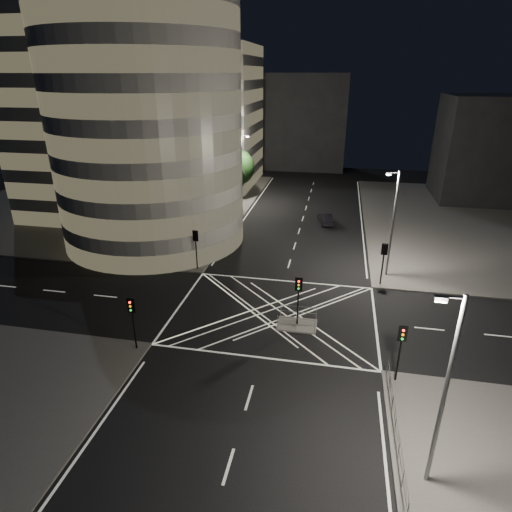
% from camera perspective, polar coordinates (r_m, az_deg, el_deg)
% --- Properties ---
extents(ground, '(120.00, 120.00, 0.00)m').
position_cam_1_polar(ground, '(35.16, 2.47, -7.64)').
color(ground, black).
rests_on(ground, ground).
extents(sidewalk_far_left, '(42.00, 42.00, 0.15)m').
position_cam_1_polar(sidewalk_far_left, '(68.30, -18.74, 6.79)').
color(sidewalk_far_left, '#555350').
rests_on(sidewalk_far_left, ground).
extents(central_island, '(3.00, 2.00, 0.15)m').
position_cam_1_polar(central_island, '(33.66, 5.49, -9.13)').
color(central_island, slate).
rests_on(central_island, ground).
extents(office_tower_curved, '(30.00, 29.00, 27.20)m').
position_cam_1_polar(office_tower_curved, '(54.93, -16.86, 16.71)').
color(office_tower_curved, gray).
rests_on(office_tower_curved, sidewalk_far_left).
extents(office_block_rear, '(24.00, 16.00, 22.00)m').
position_cam_1_polar(office_block_rear, '(76.83, -9.48, 17.84)').
color(office_block_rear, gray).
rests_on(office_block_rear, sidewalk_far_left).
extents(building_right_far, '(14.00, 12.00, 15.00)m').
position_cam_1_polar(building_right_far, '(73.89, 28.73, 12.43)').
color(building_right_far, black).
rests_on(building_right_far, sidewalk_far_right).
extents(building_far_end, '(18.00, 8.00, 18.00)m').
position_cam_1_polar(building_far_end, '(88.71, 5.89, 17.32)').
color(building_far_end, black).
rests_on(building_far_end, ground).
extents(tree_a, '(4.78, 4.78, 6.94)m').
position_cam_1_polar(tree_a, '(43.79, -9.33, 4.71)').
color(tree_a, black).
rests_on(tree_a, sidewalk_far_left).
extents(tree_b, '(5.25, 5.25, 8.04)m').
position_cam_1_polar(tree_b, '(48.96, -7.02, 7.85)').
color(tree_b, black).
rests_on(tree_b, sidewalk_far_left).
extents(tree_c, '(4.03, 4.03, 6.45)m').
position_cam_1_polar(tree_c, '(54.73, -5.07, 8.61)').
color(tree_c, black).
rests_on(tree_c, sidewalk_far_left).
extents(tree_d, '(4.27, 4.27, 7.04)m').
position_cam_1_polar(tree_d, '(60.24, -3.51, 10.46)').
color(tree_d, black).
rests_on(tree_d, sidewalk_far_left).
extents(tree_e, '(4.50, 4.50, 7.33)m').
position_cam_1_polar(tree_e, '(65.90, -2.20, 11.75)').
color(tree_e, black).
rests_on(tree_e, sidewalk_far_left).
extents(traffic_signal_fl, '(0.55, 0.22, 4.00)m').
position_cam_1_polar(traffic_signal_fl, '(41.77, -8.03, 1.79)').
color(traffic_signal_fl, black).
rests_on(traffic_signal_fl, sidewalk_far_left).
extents(traffic_signal_nl, '(0.55, 0.22, 4.00)m').
position_cam_1_polar(traffic_signal_nl, '(30.54, -16.18, -7.47)').
color(traffic_signal_nl, black).
rests_on(traffic_signal_nl, sidewalk_near_left).
extents(traffic_signal_fr, '(0.55, 0.22, 4.00)m').
position_cam_1_polar(traffic_signal_fr, '(39.92, 16.66, -0.04)').
color(traffic_signal_fr, black).
rests_on(traffic_signal_fr, sidewalk_far_right).
extents(traffic_signal_nr, '(0.55, 0.22, 4.00)m').
position_cam_1_polar(traffic_signal_nr, '(27.95, 18.79, -10.94)').
color(traffic_signal_nr, black).
rests_on(traffic_signal_nr, sidewalk_near_right).
extents(traffic_signal_island, '(0.55, 0.22, 4.00)m').
position_cam_1_polar(traffic_signal_island, '(32.23, 5.68, -4.86)').
color(traffic_signal_island, black).
rests_on(traffic_signal_island, central_island).
extents(street_lamp_left_near, '(1.25, 0.25, 10.00)m').
position_cam_1_polar(street_lamp_left_near, '(45.80, -6.90, 7.26)').
color(street_lamp_left_near, slate).
rests_on(street_lamp_left_near, sidewalk_far_left).
extents(street_lamp_left_far, '(1.25, 0.25, 10.00)m').
position_cam_1_polar(street_lamp_left_far, '(62.67, -1.88, 11.76)').
color(street_lamp_left_far, slate).
rests_on(street_lamp_left_far, sidewalk_far_left).
extents(street_lamp_right_far, '(1.25, 0.25, 10.00)m').
position_cam_1_polar(street_lamp_right_far, '(41.14, 17.72, 4.45)').
color(street_lamp_right_far, slate).
rests_on(street_lamp_right_far, sidewalk_far_right).
extents(street_lamp_right_near, '(1.25, 0.25, 10.00)m').
position_cam_1_polar(street_lamp_right_near, '(20.84, 23.78, -15.97)').
color(street_lamp_right_near, slate).
rests_on(street_lamp_right_near, sidewalk_near_right).
extents(railing_near_right, '(0.06, 11.70, 1.10)m').
position_cam_1_polar(railing_near_right, '(25.12, 18.31, -21.92)').
color(railing_near_right, slate).
rests_on(railing_near_right, sidewalk_near_right).
extents(railing_island_south, '(2.80, 0.06, 1.10)m').
position_cam_1_polar(railing_island_south, '(32.56, 5.36, -9.04)').
color(railing_island_south, slate).
rests_on(railing_island_south, central_island).
extents(railing_island_north, '(2.80, 0.06, 1.10)m').
position_cam_1_polar(railing_island_north, '(34.10, 5.69, -7.44)').
color(railing_island_north, slate).
rests_on(railing_island_north, central_island).
extents(sedan, '(2.36, 4.25, 1.33)m').
position_cam_1_polar(sedan, '(56.12, 9.27, 4.92)').
color(sedan, black).
rests_on(sedan, ground).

